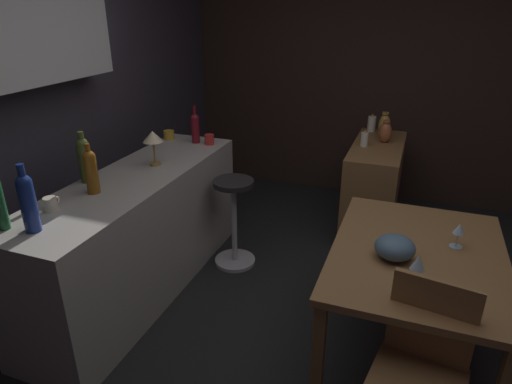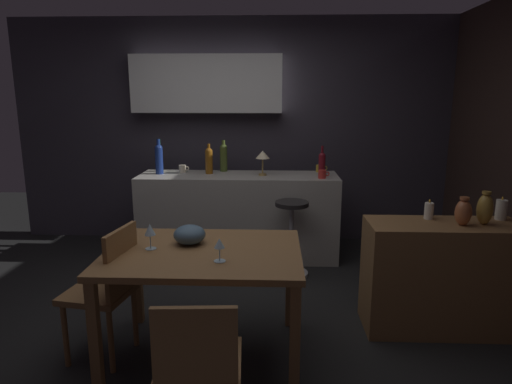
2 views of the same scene
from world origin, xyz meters
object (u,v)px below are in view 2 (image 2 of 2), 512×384
object	(u,v)px
wine_bottle_green	(160,157)
cup_cream	(183,169)
sideboard_cabinet	(441,277)
wine_bottle_cobalt	(159,158)
wine_glass_left	(150,230)
fruit_bowl	(190,235)
wine_bottle_amber	(209,160)
cup_red	(322,174)
bar_stool	(291,236)
dining_table	(204,263)
vase_brass	(485,209)
wine_glass_right	(219,245)
wine_bottle_olive	(224,156)
counter_lamp	(263,156)
wine_bottle_ruby	(322,163)
chair_near_window	(108,287)
vase_copper	(463,212)
cup_mustard	(320,168)
chair_by_doorway	(199,365)
pillar_candle_short	(501,210)
pillar_candle_tall	(429,211)

from	to	relation	value
wine_bottle_green	cup_cream	size ratio (longest dim) A/B	3.26
sideboard_cabinet	wine_bottle_cobalt	distance (m)	2.97
wine_glass_left	fruit_bowl	bearing A→B (deg)	26.26
wine_bottle_amber	cup_red	xyz separation A→B (m)	(1.18, -0.24, -0.11)
sideboard_cabinet	bar_stool	bearing A→B (deg)	137.64
dining_table	vase_brass	bearing A→B (deg)	11.42
wine_bottle_amber	wine_glass_right	bearing A→B (deg)	-80.26
dining_table	fruit_bowl	distance (m)	0.23
wine_bottle_olive	counter_lamp	world-z (taller)	wine_bottle_olive
sideboard_cabinet	wine_bottle_green	size ratio (longest dim) A/B	3.06
wine_bottle_ruby	chair_near_window	bearing A→B (deg)	-129.33
vase_copper	wine_bottle_amber	bearing A→B (deg)	141.80
dining_table	cup_red	size ratio (longest dim) A/B	11.04
fruit_bowl	cup_mustard	bearing A→B (deg)	61.76
dining_table	wine_bottle_cobalt	bearing A→B (deg)	111.76
dining_table	sideboard_cabinet	world-z (taller)	sideboard_cabinet
chair_near_window	counter_lamp	bearing A→B (deg)	63.67
wine_bottle_cobalt	chair_near_window	bearing A→B (deg)	-85.81
sideboard_cabinet	counter_lamp	bearing A→B (deg)	132.75
wine_bottle_olive	chair_near_window	bearing A→B (deg)	-103.41
dining_table	wine_bottle_cobalt	size ratio (longest dim) A/B	3.37
dining_table	wine_bottle_green	bearing A→B (deg)	111.02
dining_table	chair_by_doorway	distance (m)	0.87
sideboard_cabinet	wine_bottle_cobalt	xyz separation A→B (m)	(-2.46, 1.52, 0.67)
fruit_bowl	vase_copper	distance (m)	1.92
chair_by_doorway	cup_mustard	size ratio (longest dim) A/B	6.57
chair_by_doorway	wine_bottle_ruby	xyz separation A→B (m)	(0.85, 2.70, 0.57)
wine_glass_right	pillar_candle_short	xyz separation A→B (m)	(2.00, 0.72, 0.05)
chair_by_doorway	vase_brass	distance (m)	2.27
sideboard_cabinet	counter_lamp	xyz separation A→B (m)	(-1.36, 1.47, 0.69)
chair_near_window	cup_mustard	world-z (taller)	cup_mustard
chair_by_doorway	vase_copper	bearing A→B (deg)	35.67
chair_near_window	pillar_candle_tall	xyz separation A→B (m)	(2.23, 0.59, 0.38)
wine_bottle_olive	cup_red	distance (m)	1.13
counter_lamp	pillar_candle_short	size ratio (longest dim) A/B	1.49
dining_table	wine_bottle_olive	world-z (taller)	wine_bottle_olive
wine_glass_left	vase_brass	xyz separation A→B (m)	(2.30, 0.38, 0.07)
chair_near_window	pillar_candle_tall	world-z (taller)	pillar_candle_tall
wine_bottle_cobalt	wine_glass_right	bearing A→B (deg)	-67.02
wine_bottle_amber	pillar_candle_tall	xyz separation A→B (m)	(1.85, -1.44, -0.17)
chair_near_window	wine_glass_left	distance (m)	0.47
wine_glass_right	wine_bottle_cobalt	distance (m)	2.31
wine_glass_left	cup_mustard	bearing A→B (deg)	58.26
sideboard_cabinet	chair_by_doorway	distance (m)	2.02
wine_bottle_green	cup_red	bearing A→B (deg)	-11.76
vase_copper	wine_glass_right	bearing A→B (deg)	-161.34
wine_bottle_ruby	cup_red	bearing A→B (deg)	-92.95
chair_near_window	wine_bottle_olive	world-z (taller)	wine_bottle_olive
pillar_candle_tall	pillar_candle_short	xyz separation A→B (m)	(0.53, 0.00, 0.01)
wine_bottle_cobalt	vase_brass	world-z (taller)	wine_bottle_cobalt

